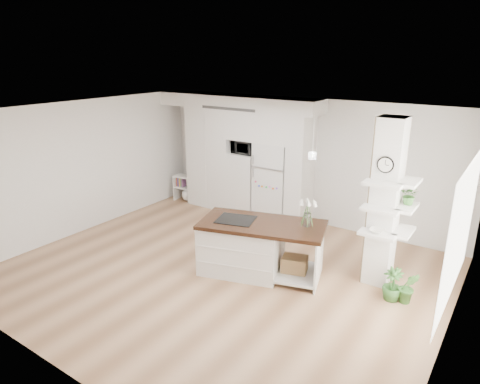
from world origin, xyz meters
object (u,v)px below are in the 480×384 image
at_px(refrigerator, 274,181).
at_px(floor_plant_a, 408,287).
at_px(kitchen_island, 248,246).
at_px(bookshelf, 186,190).

bearing_deg(refrigerator, floor_plant_a, -28.94).
bearing_deg(kitchen_island, bookshelf, 129.99).
xyz_separation_m(refrigerator, floor_plant_a, (3.40, -1.88, -0.61)).
bearing_deg(floor_plant_a, kitchen_island, -168.32).
xyz_separation_m(kitchen_island, bookshelf, (-3.34, 2.22, -0.19)).
height_order(kitchen_island, bookshelf, kitchen_island).
relative_size(bookshelf, floor_plant_a, 1.24).
relative_size(kitchen_island, floor_plant_a, 4.30).
bearing_deg(refrigerator, kitchen_island, -69.58).
distance_m(kitchen_island, floor_plant_a, 2.57).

